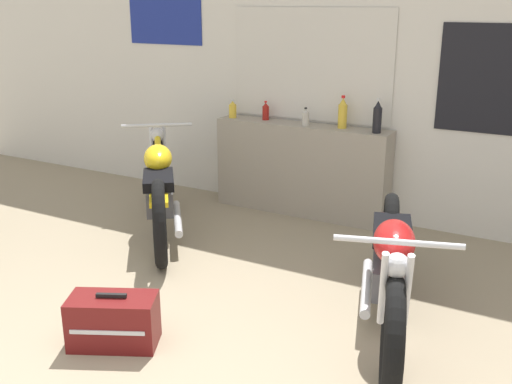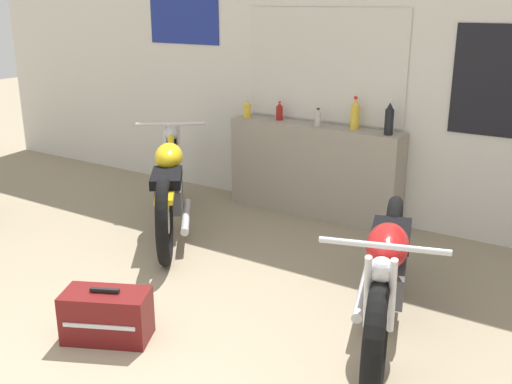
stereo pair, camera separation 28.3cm
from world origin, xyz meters
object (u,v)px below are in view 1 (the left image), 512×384
at_px(hard_case_darkred, 113,321).
at_px(bottle_right_center, 343,114).
at_px(bottle_left_center, 266,112).
at_px(bottle_center, 306,118).
at_px(bottle_leftmost, 233,110).
at_px(bottle_rightmost, 377,117).
at_px(motorcycle_yellow, 160,188).
at_px(motorcycle_red, 391,268).

bearing_deg(hard_case_darkred, bottle_right_center, 82.03).
distance_m(bottle_left_center, bottle_center, 0.45).
height_order(bottle_leftmost, hard_case_darkred, bottle_leftmost).
distance_m(bottle_leftmost, bottle_center, 0.77).
xyz_separation_m(bottle_rightmost, motorcycle_yellow, (-1.54, -1.03, -0.57)).
bearing_deg(bottle_rightmost, bottle_right_center, 172.30).
relative_size(bottle_right_center, bottle_rightmost, 0.97).
distance_m(bottle_left_center, motorcycle_red, 2.48).
bearing_deg(bottle_left_center, bottle_right_center, -0.94).
relative_size(bottle_leftmost, bottle_center, 1.06).
distance_m(bottle_left_center, bottle_rightmost, 1.11).
height_order(bottle_center, bottle_right_center, bottle_right_center).
xyz_separation_m(bottle_center, bottle_rightmost, (0.66, 0.01, 0.06)).
bearing_deg(bottle_leftmost, bottle_left_center, 9.90).
bearing_deg(bottle_leftmost, motorcycle_red, -37.95).
height_order(bottle_leftmost, motorcycle_red, bottle_leftmost).
distance_m(bottle_center, motorcycle_yellow, 1.45).
height_order(motorcycle_yellow, hard_case_darkred, motorcycle_yellow).
relative_size(motorcycle_red, hard_case_darkred, 3.43).
xyz_separation_m(bottle_leftmost, bottle_left_center, (0.33, 0.06, 0.00)).
relative_size(bottle_left_center, bottle_right_center, 0.62).
bearing_deg(bottle_right_center, motorcycle_red, -59.65).
relative_size(bottle_left_center, motorcycle_red, 0.09).
distance_m(bottle_center, bottle_rightmost, 0.66).
relative_size(bottle_leftmost, motorcycle_red, 0.09).
height_order(bottle_right_center, motorcycle_red, bottle_right_center).
bearing_deg(bottle_right_center, bottle_center, -170.57).
relative_size(bottle_center, motorcycle_red, 0.09).
xyz_separation_m(bottle_center, motorcycle_red, (1.31, -1.61, -0.53)).
bearing_deg(bottle_center, bottle_right_center, 9.43).
xyz_separation_m(bottle_leftmost, bottle_center, (0.77, -0.01, -0.00)).
relative_size(bottle_left_center, bottle_center, 1.08).
height_order(bottle_center, bottle_rightmost, bottle_rightmost).
distance_m(bottle_center, motorcycle_red, 2.14).
bearing_deg(hard_case_darkred, bottle_left_center, 98.67).
bearing_deg(bottle_left_center, motorcycle_red, -43.82).
bearing_deg(bottle_left_center, bottle_leftmost, -170.10).
bearing_deg(hard_case_darkred, motorcycle_yellow, 118.50).
relative_size(bottle_center, hard_case_darkred, 0.29).
distance_m(bottle_right_center, hard_case_darkred, 2.79).
bearing_deg(hard_case_darkred, motorcycle_red, 35.90).
bearing_deg(bottle_right_center, bottle_left_center, 179.06).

